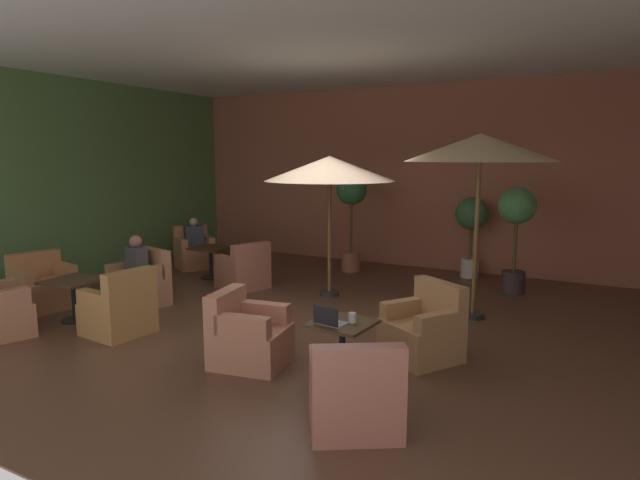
# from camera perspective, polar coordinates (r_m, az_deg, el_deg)

# --- Properties ---
(ground_plane) EXTENTS (10.50, 8.79, 0.02)m
(ground_plane) POSITION_cam_1_polar(r_m,az_deg,el_deg) (7.90, -1.53, -8.36)
(ground_plane) COLOR brown
(wall_back_brick) EXTENTS (10.50, 0.08, 3.80)m
(wall_back_brick) POSITION_cam_1_polar(r_m,az_deg,el_deg) (11.53, 9.37, 6.63)
(wall_back_brick) COLOR #A9614A
(wall_back_brick) RESTS_ON ground_plane
(wall_left_accent) EXTENTS (0.08, 8.79, 3.80)m
(wall_left_accent) POSITION_cam_1_polar(r_m,az_deg,el_deg) (11.12, -25.65, 5.80)
(wall_left_accent) COLOR #547D46
(wall_left_accent) RESTS_ON ground_plane
(ceiling_slab) EXTENTS (10.50, 8.79, 0.06)m
(ceiling_slab) POSITION_cam_1_polar(r_m,az_deg,el_deg) (7.69, -1.66, 20.11)
(ceiling_slab) COLOR silver
(ceiling_slab) RESTS_ON wall_back_brick
(cafe_table_front_left) EXTENTS (0.66, 0.66, 0.61)m
(cafe_table_front_left) POSITION_cam_1_polar(r_m,az_deg,el_deg) (5.76, 2.39, -10.38)
(cafe_table_front_left) COLOR black
(cafe_table_front_left) RESTS_ON ground_plane
(armchair_front_left_north) EXTENTS (1.04, 1.03, 0.84)m
(armchair_front_left_north) POSITION_cam_1_polar(r_m,az_deg,el_deg) (4.78, 3.76, -16.18)
(armchair_front_left_north) COLOR #A86654
(armchair_front_left_north) RESTS_ON ground_plane
(armchair_front_left_east) EXTENTS (1.03, 1.02, 0.89)m
(armchair_front_left_east) POSITION_cam_1_polar(r_m,az_deg,el_deg) (6.42, 11.02, -9.54)
(armchair_front_left_east) COLOR #A57549
(armchair_front_left_east) RESTS_ON ground_plane
(armchair_front_left_south) EXTENTS (0.90, 0.83, 0.84)m
(armchair_front_left_south) POSITION_cam_1_polar(r_m,az_deg,el_deg) (6.18, -7.75, -10.22)
(armchair_front_left_south) COLOR #B17155
(armchair_front_left_south) RESTS_ON ground_plane
(cafe_table_front_right) EXTENTS (0.75, 0.75, 0.61)m
(cafe_table_front_right) POSITION_cam_1_polar(r_m,az_deg,el_deg) (8.40, -24.86, -4.80)
(cafe_table_front_right) COLOR black
(cafe_table_front_right) RESTS_ON ground_plane
(armchair_front_right_east) EXTENTS (0.82, 0.80, 0.90)m
(armchair_front_right_east) POSITION_cam_1_polar(r_m,az_deg,el_deg) (7.58, -20.64, -7.06)
(armchair_front_right_east) COLOR #A77942
(armchair_front_right_east) RESTS_ON ground_plane
(armchair_front_right_south) EXTENTS (0.87, 0.91, 0.88)m
(armchair_front_right_south) POSITION_cam_1_polar(r_m,az_deg,el_deg) (8.90, -18.64, -4.63)
(armchair_front_right_south) COLOR #AB7853
(armchair_front_right_south) RESTS_ON ground_plane
(armchair_front_right_west) EXTENTS (0.94, 0.92, 0.85)m
(armchair_front_right_west) POSITION_cam_1_polar(r_m,az_deg,el_deg) (9.38, -27.51, -4.53)
(armchair_front_right_west) COLOR #AC7146
(armchair_front_right_west) RESTS_ON ground_plane
(cafe_table_mid_center) EXTENTS (0.66, 0.66, 0.61)m
(cafe_table_mid_center) POSITION_cam_1_polar(r_m,az_deg,el_deg) (10.52, -11.61, -1.63)
(cafe_table_mid_center) COLOR black
(cafe_table_mid_center) RESTS_ON ground_plane
(armchair_mid_center_north) EXTENTS (0.94, 0.95, 0.85)m
(armchair_mid_center_north) POSITION_cam_1_polar(r_m,az_deg,el_deg) (9.61, -8.15, -3.36)
(armchair_mid_center_north) COLOR #AE6B54
(armchair_mid_center_north) RESTS_ON ground_plane
(armchair_mid_center_east) EXTENTS (0.99, 0.98, 0.88)m
(armchair_mid_center_east) POSITION_cam_1_polar(r_m,az_deg,el_deg) (11.61, -13.31, -1.29)
(armchair_mid_center_east) COLOR #B4704D
(armchair_mid_center_east) RESTS_ON ground_plane
(patio_umbrella_tall_red) EXTENTS (2.13, 2.13, 2.66)m
(patio_umbrella_tall_red) POSITION_cam_1_polar(r_m,az_deg,el_deg) (7.87, 16.76, 9.32)
(patio_umbrella_tall_red) COLOR #2D2D2D
(patio_umbrella_tall_red) RESTS_ON ground_plane
(patio_umbrella_center_beige) EXTENTS (2.17, 2.17, 2.35)m
(patio_umbrella_center_beige) POSITION_cam_1_polar(r_m,az_deg,el_deg) (8.83, 1.03, 7.57)
(patio_umbrella_center_beige) COLOR #2D2D2D
(patio_umbrella_center_beige) RESTS_ON ground_plane
(potted_tree_left_corner) EXTENTS (0.63, 0.63, 1.83)m
(potted_tree_left_corner) POSITION_cam_1_polar(r_m,az_deg,el_deg) (9.70, 20.26, 1.99)
(potted_tree_left_corner) COLOR #3C2E30
(potted_tree_left_corner) RESTS_ON ground_plane
(potted_tree_mid_left) EXTENTS (0.62, 0.62, 1.56)m
(potted_tree_mid_left) POSITION_cam_1_polar(r_m,az_deg,el_deg) (10.71, 15.89, 1.83)
(potted_tree_mid_left) COLOR silver
(potted_tree_mid_left) RESTS_ON ground_plane
(potted_tree_mid_right) EXTENTS (0.62, 0.62, 1.98)m
(potted_tree_mid_right) POSITION_cam_1_polar(r_m,az_deg,el_deg) (10.83, 3.37, 3.82)
(potted_tree_mid_right) COLOR #A75F49
(potted_tree_mid_right) RESTS_ON ground_plane
(patron_blue_shirt) EXTENTS (0.39, 0.44, 0.62)m
(patron_blue_shirt) POSITION_cam_1_polar(r_m,az_deg,el_deg) (11.51, -13.32, 0.55)
(patron_blue_shirt) COLOR #383F46
(patron_blue_shirt) RESTS_ON ground_plane
(patron_by_window) EXTENTS (0.38, 0.28, 0.69)m
(patron_by_window) POSITION_cam_1_polar(r_m,az_deg,el_deg) (8.79, -19.02, -1.99)
(patron_by_window) COLOR #393B3C
(patron_by_window) RESTS_ON ground_plane
(iced_drink_cup) EXTENTS (0.08, 0.08, 0.11)m
(iced_drink_cup) POSITION_cam_1_polar(r_m,az_deg,el_deg) (5.67, 3.47, -8.29)
(iced_drink_cup) COLOR white
(iced_drink_cup) RESTS_ON cafe_table_front_left
(open_laptop) EXTENTS (0.34, 0.27, 0.20)m
(open_laptop) POSITION_cam_1_polar(r_m,az_deg,el_deg) (5.61, 0.96, -8.52)
(open_laptop) COLOR #9EA0A5
(open_laptop) RESTS_ON cafe_table_front_left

